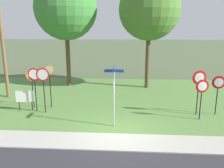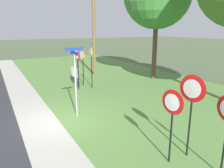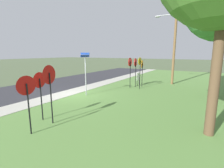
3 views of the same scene
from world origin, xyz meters
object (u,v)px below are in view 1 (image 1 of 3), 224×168
(notice_board, at_px, (25,97))
(yield_sign_far_left, at_px, (202,90))
(oak_tree_left, at_px, (66,9))
(utility_pole, at_px, (0,26))
(street_name_post, at_px, (114,91))
(oak_tree_right, at_px, (149,10))
(yield_sign_near_right, at_px, (199,82))
(stop_sign_far_left, at_px, (32,80))
(yield_sign_near_left, at_px, (218,86))
(stop_sign_far_center, at_px, (34,80))
(stop_sign_near_left, at_px, (43,80))
(stop_sign_near_right, at_px, (50,77))

(notice_board, bearing_deg, yield_sign_far_left, -12.12)
(notice_board, height_order, oak_tree_left, oak_tree_left)
(utility_pole, bearing_deg, street_name_post, -29.42)
(oak_tree_right, bearing_deg, yield_sign_near_right, -68.69)
(stop_sign_far_left, bearing_deg, yield_sign_near_left, -8.58)
(yield_sign_near_left, distance_m, yield_sign_near_right, 1.15)
(stop_sign_far_center, distance_m, yield_sign_near_right, 9.59)
(oak_tree_left, bearing_deg, yield_sign_near_left, -31.52)
(stop_sign_far_left, relative_size, yield_sign_near_right, 0.94)
(stop_sign_far_center, height_order, street_name_post, street_name_post)
(utility_pole, bearing_deg, oak_tree_left, 45.62)
(oak_tree_left, bearing_deg, yield_sign_near_right, -34.89)
(stop_sign_near_left, relative_size, oak_tree_left, 0.30)
(stop_sign_far_left, bearing_deg, street_name_post, -31.24)
(street_name_post, xyz_separation_m, oak_tree_left, (-4.38, 8.27, 4.55))
(yield_sign_near_left, relative_size, street_name_post, 0.73)
(oak_tree_right, bearing_deg, stop_sign_near_left, -135.64)
(stop_sign_near_right, xyz_separation_m, utility_pole, (-3.88, 1.91, 3.10))
(stop_sign_near_left, xyz_separation_m, yield_sign_near_right, (8.96, 0.24, -0.01))
(yield_sign_far_left, height_order, utility_pole, utility_pole)
(utility_pole, height_order, oak_tree_left, utility_pole)
(street_name_post, distance_m, utility_pole, 9.77)
(stop_sign_far_left, distance_m, stop_sign_far_center, 0.65)
(stop_sign_far_center, bearing_deg, oak_tree_right, 36.39)
(stop_sign_far_center, xyz_separation_m, oak_tree_left, (0.47, 6.34, 4.48))
(oak_tree_left, bearing_deg, stop_sign_near_right, -87.73)
(stop_sign_near_left, height_order, yield_sign_far_left, stop_sign_near_left)
(stop_sign_near_right, distance_m, yield_sign_far_left, 8.99)
(street_name_post, relative_size, oak_tree_right, 0.36)
(stop_sign_far_left, distance_m, yield_sign_near_left, 11.10)
(yield_sign_near_left, xyz_separation_m, oak_tree_right, (-3.53, 6.09, 4.56))
(yield_sign_near_right, distance_m, oak_tree_left, 11.97)
(stop_sign_far_center, bearing_deg, yield_sign_far_left, -8.70)
(stop_sign_near_left, height_order, yield_sign_near_left, stop_sign_near_left)
(yield_sign_far_left, height_order, street_name_post, street_name_post)
(stop_sign_far_left, distance_m, notice_board, 1.12)
(yield_sign_near_right, relative_size, oak_tree_right, 0.30)
(stop_sign_far_center, bearing_deg, notice_board, 172.83)
(stop_sign_near_left, height_order, street_name_post, street_name_post)
(stop_sign_far_center, bearing_deg, yield_sign_near_left, -3.84)
(stop_sign_far_left, height_order, street_name_post, street_name_post)
(stop_sign_far_center, distance_m, yield_sign_near_left, 10.71)
(stop_sign_near_left, relative_size, stop_sign_far_center, 1.02)
(notice_board, relative_size, oak_tree_right, 0.14)
(stop_sign_near_left, height_order, oak_tree_left, oak_tree_left)
(stop_sign_far_center, distance_m, notice_board, 1.31)
(yield_sign_far_left, relative_size, street_name_post, 0.72)
(yield_sign_far_left, bearing_deg, stop_sign_near_right, 162.51)
(stop_sign_near_left, xyz_separation_m, stop_sign_near_right, (0.06, 0.96, -0.02))
(yield_sign_near_left, relative_size, oak_tree_right, 0.27)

